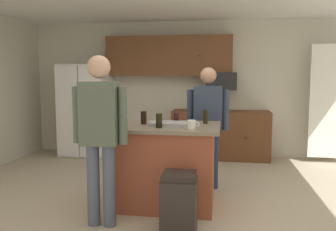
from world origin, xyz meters
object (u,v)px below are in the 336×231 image
Objects in this scene: mug_blue_stoneware at (192,124)px; serving_tray at (169,124)px; glass_short_whisky at (176,117)px; glass_stout_tall at (205,117)px; refrigerator at (86,110)px; kitchen_island at (164,165)px; trash_bin at (179,203)px; glass_dark_ale at (159,121)px; person_host_foreground at (100,129)px; tumbler_amber at (144,118)px; microwave_over_range at (221,81)px; person_guest_right at (208,119)px.

mug_blue_stoneware is 0.37m from serving_tray.
glass_stout_tall is at bearing -5.03° from glass_short_whisky.
refrigerator reaches higher than kitchen_island.
mug_blue_stoneware reaches higher than serving_tray.
kitchen_island is 0.69m from mug_blue_stoneware.
trash_bin is (0.27, -0.76, -0.19)m from kitchen_island.
glass_stout_tall is 1.04× the size of glass_dark_ale.
tumbler_amber is at bearing 16.59° from person_host_foreground.
microwave_over_range is 3.57m from trash_bin.
glass_short_whisky is at bearing 2.75° from person_host_foreground.
trash_bin is (2.23, -3.24, -0.58)m from refrigerator.
serving_tray is at bearing -13.10° from tumbler_amber.
mug_blue_stoneware is 0.22× the size of trash_bin.
person_guest_right is at bearing 81.98° from trash_bin.
glass_short_whisky is at bearing 28.01° from tumbler_amber.
refrigerator is at bearing 128.75° from serving_tray.
glass_short_whisky is 0.28m from serving_tray.
tumbler_amber is at bearing 153.47° from mug_blue_stoneware.
mug_blue_stoneware reaches higher than trash_bin.
glass_dark_ale is (-0.66, -2.83, -0.40)m from microwave_over_range.
serving_tray is at bearing -51.25° from refrigerator.
kitchen_island is at bearing -103.96° from microwave_over_range.
refrigerator is 3.00m from person_guest_right.
refrigerator is 2.90× the size of trash_bin.
microwave_over_range is at bearing -151.39° from person_guest_right.
kitchen_island is 7.82× the size of glass_stout_tall.
kitchen_island is at bearing -8.39° from tumbler_amber.
kitchen_island is 0.99m from person_guest_right.
person_host_foreground is at bearing -109.81° from microwave_over_range.
person_guest_right is 1.64m from trash_bin.
person_host_foreground is 0.99m from mug_blue_stoneware.
glass_short_whisky is at bearing 64.38° from kitchen_island.
tumbler_amber is 0.42m from glass_short_whisky.
person_guest_right reaches higher than serving_tray.
mug_blue_stoneware is (0.35, -0.26, 0.53)m from kitchen_island.
person_host_foreground is at bearing 175.75° from trash_bin.
person_guest_right is at bearing 89.27° from glass_stout_tall.
mug_blue_stoneware is 0.37m from glass_dark_ale.
serving_tray is (0.32, -0.07, -0.06)m from tumbler_amber.
serving_tray is at bearing -149.93° from glass_stout_tall.
tumbler_amber is 0.33m from serving_tray.
person_host_foreground is 1.14m from glass_short_whisky.
kitchen_island is 8.43× the size of tumbler_amber.
microwave_over_range is 2.74m from serving_tray.
mug_blue_stoneware is at bearing 81.24° from trash_bin.
trash_bin is (-0.08, -0.49, -0.72)m from mug_blue_stoneware.
mug_blue_stoneware is at bearing 25.94° from person_guest_right.
microwave_over_range is (2.60, 0.12, 0.57)m from refrigerator.
kitchen_island is at bearing 85.62° from glass_dark_ale.
person_guest_right is at bearing 62.55° from glass_dark_ale.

